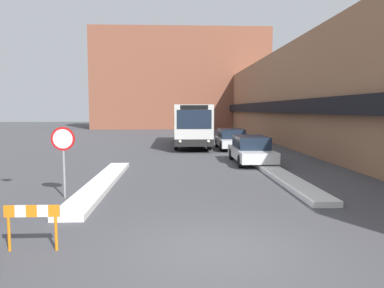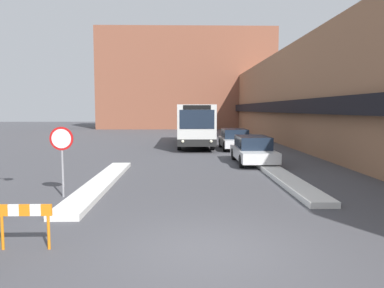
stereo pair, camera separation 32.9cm
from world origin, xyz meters
name	(u,v)px [view 1 (the left image)]	position (x,y,z in m)	size (l,w,h in m)	color
ground_plane	(216,250)	(0.00, 0.00, 0.00)	(160.00, 160.00, 0.00)	#47474C
building_row_right	(303,98)	(9.97, 24.00, 3.85)	(5.50, 60.00, 7.72)	#996B4C
building_backdrop_far	(181,80)	(0.00, 50.19, 7.29)	(26.00, 8.00, 14.57)	brown
snow_bank_left	(102,183)	(-3.60, 6.72, 0.09)	(0.90, 9.35, 0.18)	silver
snow_bank_right	(282,176)	(3.60, 7.78, 0.10)	(0.90, 9.36, 0.19)	silver
city_bus	(191,124)	(0.40, 22.04, 1.72)	(2.60, 10.66, 3.17)	silver
parked_car_front	(251,150)	(3.20, 12.26, 0.73)	(1.86, 4.70, 1.44)	silver
parked_car_middle	(231,139)	(3.20, 19.35, 0.74)	(1.94, 4.63, 1.45)	silver
stop_sign	(63,147)	(-4.42, 4.77, 1.67)	(0.76, 0.08, 2.30)	gray
construction_barricade	(32,218)	(-3.71, 0.16, 0.67)	(1.10, 0.06, 0.94)	orange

